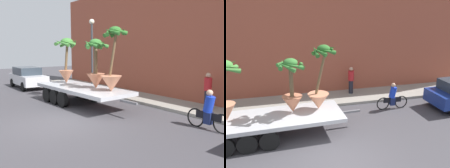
{
  "view_description": "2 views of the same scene",
  "coord_description": "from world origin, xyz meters",
  "views": [
    {
      "loc": [
        9.26,
        -4.5,
        3.01
      ],
      "look_at": [
        -0.63,
        3.17,
        1.25
      ],
      "focal_mm": 40.95,
      "sensor_mm": 36.0,
      "label": 1
    },
    {
      "loc": [
        -1.99,
        -8.14,
        5.92
      ],
      "look_at": [
        0.87,
        3.26,
        1.96
      ],
      "focal_mm": 41.03,
      "sensor_mm": 36.0,
      "label": 2
    }
  ],
  "objects": [
    {
      "name": "potted_palm_middle",
      "position": [
        -1.38,
        2.71,
        2.05
      ],
      "size": [
        1.23,
        1.29,
        2.5
      ],
      "color": "#C17251",
      "rests_on": "flatbed_trailer"
    },
    {
      "name": "sidewalk",
      "position": [
        0.0,
        6.1,
        0.07
      ],
      "size": [
        24.0,
        2.2,
        0.15
      ],
      "primitive_type": "cube",
      "color": "gray",
      "rests_on": "ground"
    },
    {
      "name": "building_facade",
      "position": [
        0.0,
        7.8,
        3.56
      ],
      "size": [
        24.0,
        1.2,
        7.13
      ],
      "primitive_type": "cube",
      "color": "#9E4C38",
      "rests_on": "ground"
    },
    {
      "name": "potted_palm_front",
      "position": [
        -0.1,
        2.79,
        2.07
      ],
      "size": [
        1.4,
        1.2,
        3.01
      ],
      "color": "tan",
      "rests_on": "flatbed_trailer"
    },
    {
      "name": "ground_plane",
      "position": [
        0.0,
        0.0,
        0.0
      ],
      "size": [
        60.0,
        60.0,
        0.0
      ],
      "primitive_type": "plane",
      "color": "#423F44"
    },
    {
      "name": "flatbed_trailer",
      "position": [
        -2.55,
        2.42,
        0.77
      ],
      "size": [
        7.2,
        2.49,
        0.98
      ],
      "color": "#B7BABF",
      "rests_on": "ground"
    },
    {
      "name": "cyclist",
      "position": [
        4.18,
        3.97,
        0.67
      ],
      "size": [
        1.84,
        0.35,
        1.54
      ],
      "color": "black",
      "rests_on": "ground"
    },
    {
      "name": "pedestrian_near_gate",
      "position": [
        2.53,
        6.53,
        1.04
      ],
      "size": [
        0.36,
        0.36,
        1.71
      ],
      "color": "black",
      "rests_on": "sidewalk"
    }
  ]
}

